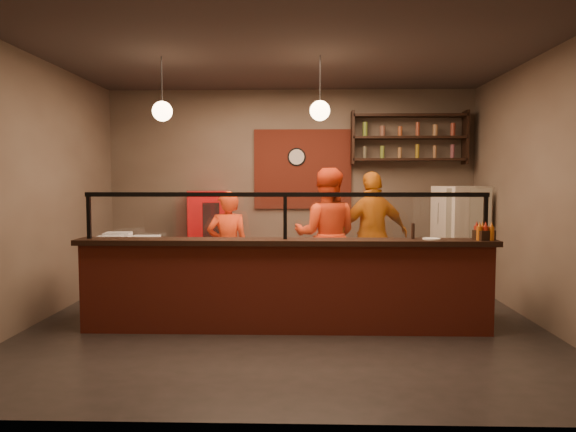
{
  "coord_description": "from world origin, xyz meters",
  "views": [
    {
      "loc": [
        0.18,
        -6.01,
        1.72
      ],
      "look_at": [
        0.02,
        0.3,
        1.28
      ],
      "focal_mm": 32.0,
      "sensor_mm": 36.0,
      "label": 1
    }
  ],
  "objects_px": {
    "cook_right": "(373,235)",
    "fridge": "(461,240)",
    "wall_clock": "(297,157)",
    "cook_left": "(228,248)",
    "pizza_dough": "(373,247)",
    "condiment_caddy": "(484,235)",
    "pepper_mill": "(413,231)",
    "red_cooler": "(208,239)",
    "cook_mid": "(326,235)"
  },
  "relations": [
    {
      "from": "cook_right",
      "to": "fridge",
      "type": "distance_m",
      "value": 1.43
    },
    {
      "from": "wall_clock",
      "to": "cook_left",
      "type": "xyz_separation_m",
      "value": [
        -0.94,
        -1.44,
        -1.32
      ]
    },
    {
      "from": "pizza_dough",
      "to": "condiment_caddy",
      "type": "relative_size",
      "value": 2.9
    },
    {
      "from": "wall_clock",
      "to": "pizza_dough",
      "type": "distance_m",
      "value": 2.68
    },
    {
      "from": "fridge",
      "to": "condiment_caddy",
      "type": "relative_size",
      "value": 8.31
    },
    {
      "from": "pizza_dough",
      "to": "pepper_mill",
      "type": "xyz_separation_m",
      "value": [
        0.37,
        -0.51,
        0.24
      ]
    },
    {
      "from": "cook_left",
      "to": "condiment_caddy",
      "type": "relative_size",
      "value": 8.01
    },
    {
      "from": "red_cooler",
      "to": "pizza_dough",
      "type": "distance_m",
      "value": 3.04
    },
    {
      "from": "cook_left",
      "to": "fridge",
      "type": "xyz_separation_m",
      "value": [
        3.44,
        0.75,
        0.03
      ]
    },
    {
      "from": "cook_left",
      "to": "pepper_mill",
      "type": "bearing_deg",
      "value": 138.82
    },
    {
      "from": "wall_clock",
      "to": "cook_mid",
      "type": "xyz_separation_m",
      "value": [
        0.43,
        -1.28,
        -1.15
      ]
    },
    {
      "from": "wall_clock",
      "to": "condiment_caddy",
      "type": "relative_size",
      "value": 1.53
    },
    {
      "from": "cook_left",
      "to": "cook_right",
      "type": "xyz_separation_m",
      "value": [
        2.06,
        0.39,
        0.14
      ]
    },
    {
      "from": "wall_clock",
      "to": "pizza_dough",
      "type": "xyz_separation_m",
      "value": [
        0.97,
        -2.2,
        -1.19
      ]
    },
    {
      "from": "cook_right",
      "to": "condiment_caddy",
      "type": "xyz_separation_m",
      "value": [
        0.98,
        -1.73,
        0.19
      ]
    },
    {
      "from": "wall_clock",
      "to": "cook_right",
      "type": "relative_size",
      "value": 0.16
    },
    {
      "from": "cook_left",
      "to": "fridge",
      "type": "bearing_deg",
      "value": -179.81
    },
    {
      "from": "red_cooler",
      "to": "condiment_caddy",
      "type": "bearing_deg",
      "value": -48.85
    },
    {
      "from": "red_cooler",
      "to": "condiment_caddy",
      "type": "xyz_separation_m",
      "value": [
        3.52,
        -2.47,
        0.34
      ]
    },
    {
      "from": "cook_right",
      "to": "fridge",
      "type": "height_order",
      "value": "cook_right"
    },
    {
      "from": "wall_clock",
      "to": "fridge",
      "type": "relative_size",
      "value": 0.18
    },
    {
      "from": "cook_left",
      "to": "condiment_caddy",
      "type": "height_order",
      "value": "cook_left"
    },
    {
      "from": "wall_clock",
      "to": "red_cooler",
      "type": "height_order",
      "value": "wall_clock"
    },
    {
      "from": "fridge",
      "to": "pepper_mill",
      "type": "height_order",
      "value": "fridge"
    },
    {
      "from": "wall_clock",
      "to": "condiment_caddy",
      "type": "height_order",
      "value": "wall_clock"
    },
    {
      "from": "cook_left",
      "to": "cook_right",
      "type": "bearing_deg",
      "value": 178.59
    },
    {
      "from": "pizza_dough",
      "to": "fridge",
      "type": "bearing_deg",
      "value": 44.49
    },
    {
      "from": "fridge",
      "to": "cook_right",
      "type": "bearing_deg",
      "value": 176.66
    },
    {
      "from": "wall_clock",
      "to": "cook_mid",
      "type": "distance_m",
      "value": 1.77
    },
    {
      "from": "wall_clock",
      "to": "cook_right",
      "type": "xyz_separation_m",
      "value": [
        1.12,
        -1.05,
        -1.18
      ]
    },
    {
      "from": "condiment_caddy",
      "to": "red_cooler",
      "type": "bearing_deg",
      "value": 144.94
    },
    {
      "from": "wall_clock",
      "to": "red_cooler",
      "type": "distance_m",
      "value": 1.97
    },
    {
      "from": "cook_left",
      "to": "cook_right",
      "type": "distance_m",
      "value": 2.1
    },
    {
      "from": "pizza_dough",
      "to": "pepper_mill",
      "type": "relative_size",
      "value": 3.23
    },
    {
      "from": "wall_clock",
      "to": "pepper_mill",
      "type": "relative_size",
      "value": 1.7
    },
    {
      "from": "pizza_dough",
      "to": "condiment_caddy",
      "type": "distance_m",
      "value": 1.29
    },
    {
      "from": "condiment_caddy",
      "to": "cook_mid",
      "type": "bearing_deg",
      "value": 138.04
    },
    {
      "from": "condiment_caddy",
      "to": "wall_clock",
      "type": "bearing_deg",
      "value": 127.08
    },
    {
      "from": "cook_right",
      "to": "condiment_caddy",
      "type": "bearing_deg",
      "value": 102.33
    },
    {
      "from": "cook_mid",
      "to": "condiment_caddy",
      "type": "relative_size",
      "value": 9.65
    },
    {
      "from": "cook_left",
      "to": "cook_right",
      "type": "height_order",
      "value": "cook_right"
    },
    {
      "from": "cook_left",
      "to": "red_cooler",
      "type": "bearing_deg",
      "value": -79.16
    },
    {
      "from": "wall_clock",
      "to": "pepper_mill",
      "type": "bearing_deg",
      "value": -63.74
    },
    {
      "from": "wall_clock",
      "to": "condiment_caddy",
      "type": "distance_m",
      "value": 3.62
    },
    {
      "from": "fridge",
      "to": "pizza_dough",
      "type": "xyz_separation_m",
      "value": [
        -1.53,
        -1.51,
        0.09
      ]
    },
    {
      "from": "cook_right",
      "to": "pizza_dough",
      "type": "height_order",
      "value": "cook_right"
    },
    {
      "from": "cook_left",
      "to": "red_cooler",
      "type": "distance_m",
      "value": 1.23
    },
    {
      "from": "condiment_caddy",
      "to": "cook_left",
      "type": "bearing_deg",
      "value": 156.25
    },
    {
      "from": "cook_mid",
      "to": "condiment_caddy",
      "type": "distance_m",
      "value": 2.25
    },
    {
      "from": "cook_left",
      "to": "cook_mid",
      "type": "height_order",
      "value": "cook_mid"
    }
  ]
}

